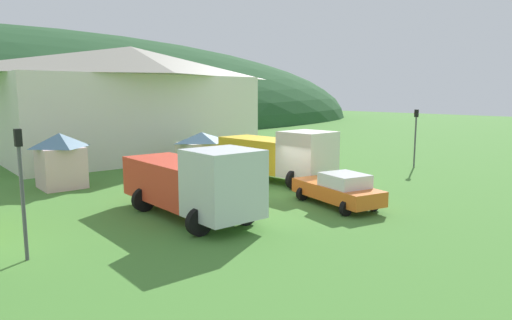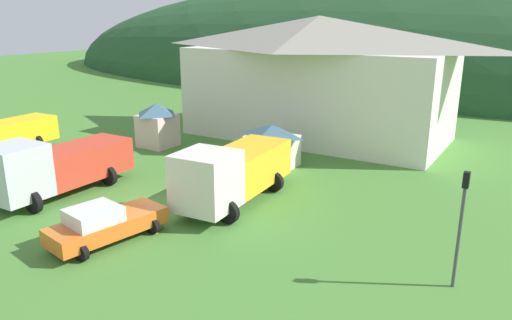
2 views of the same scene
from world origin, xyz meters
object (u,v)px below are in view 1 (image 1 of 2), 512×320
(traffic_light_east, at_px, (415,132))
(tow_truck_silver, at_px, (194,181))
(play_shed_cream, at_px, (202,151))
(traffic_light_west, at_px, (21,181))
(traffic_cone_near_pickup, at_px, (145,199))
(play_shed_pink, at_px, (61,160))
(traffic_cone_mid_row, at_px, (328,196))
(service_pickup_orange, at_px, (338,189))
(depot_building, at_px, (133,101))
(heavy_rig_striped, at_px, (279,154))

(traffic_light_east, bearing_deg, tow_truck_silver, -175.86)
(play_shed_cream, height_order, traffic_light_west, traffic_light_west)
(traffic_cone_near_pickup, bearing_deg, tow_truck_silver, -89.19)
(play_shed_pink, height_order, traffic_cone_mid_row, play_shed_pink)
(tow_truck_silver, bearing_deg, service_pickup_orange, 68.57)
(service_pickup_orange, xyz_separation_m, traffic_light_west, (-13.40, 1.78, 1.80))
(play_shed_cream, relative_size, tow_truck_silver, 0.41)
(traffic_cone_near_pickup, height_order, traffic_cone_mid_row, traffic_cone_mid_row)
(depot_building, relative_size, traffic_cone_near_pickup, 46.05)
(tow_truck_silver, distance_m, heavy_rig_striped, 9.47)
(depot_building, distance_m, play_shed_pink, 12.76)
(traffic_light_west, xyz_separation_m, traffic_light_east, (26.66, 2.20, -0.01))
(service_pickup_orange, height_order, traffic_cone_near_pickup, service_pickup_orange)
(traffic_cone_near_pickup, bearing_deg, traffic_light_west, -140.97)
(service_pickup_orange, bearing_deg, traffic_cone_near_pickup, -127.16)
(depot_building, distance_m, traffic_light_east, 22.70)
(depot_building, height_order, traffic_cone_mid_row, depot_building)
(depot_building, bearing_deg, play_shed_cream, -83.23)
(heavy_rig_striped, distance_m, traffic_cone_mid_row, 5.13)
(depot_building, bearing_deg, heavy_rig_striped, -80.79)
(play_shed_cream, relative_size, play_shed_pink, 1.01)
(tow_truck_silver, distance_m, traffic_light_west, 6.96)
(service_pickup_orange, distance_m, traffic_cone_near_pickup, 9.87)
(traffic_light_west, bearing_deg, traffic_cone_near_pickup, 39.03)
(play_shed_pink, relative_size, traffic_light_west, 0.74)
(service_pickup_orange, distance_m, traffic_cone_mid_row, 2.27)
(play_shed_cream, distance_m, traffic_cone_near_pickup, 9.36)
(traffic_cone_mid_row, bearing_deg, tow_truck_silver, 173.91)
(heavy_rig_striped, bearing_deg, play_shed_cream, -171.30)
(service_pickup_orange, relative_size, traffic_light_east, 1.22)
(service_pickup_orange, height_order, traffic_light_east, traffic_light_east)
(play_shed_cream, height_order, traffic_light_east, traffic_light_east)
(tow_truck_silver, distance_m, traffic_light_east, 19.88)
(heavy_rig_striped, relative_size, traffic_cone_mid_row, 12.67)
(depot_building, distance_m, traffic_light_west, 24.07)
(traffic_light_east, distance_m, traffic_cone_near_pickup, 20.31)
(play_shed_cream, relative_size, traffic_light_west, 0.75)
(play_shed_pink, height_order, heavy_rig_striped, heavy_rig_striped)
(service_pickup_orange, height_order, traffic_light_west, traffic_light_west)
(traffic_light_west, xyz_separation_m, traffic_cone_mid_row, (14.64, -0.07, -2.63))
(heavy_rig_striped, height_order, traffic_light_east, traffic_light_east)
(play_shed_pink, relative_size, heavy_rig_striped, 0.39)
(play_shed_cream, bearing_deg, traffic_cone_mid_row, -86.83)
(depot_building, height_order, service_pickup_orange, depot_building)
(traffic_light_west, distance_m, traffic_cone_near_pickup, 9.12)
(play_shed_pink, distance_m, traffic_cone_near_pickup, 6.43)
(traffic_light_east, xyz_separation_m, traffic_cone_near_pickup, (-19.87, 3.30, -2.61))
(play_shed_cream, distance_m, service_pickup_orange, 13.08)
(play_shed_pink, distance_m, tow_truck_silver, 10.76)
(heavy_rig_striped, height_order, traffic_cone_near_pickup, heavy_rig_striped)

